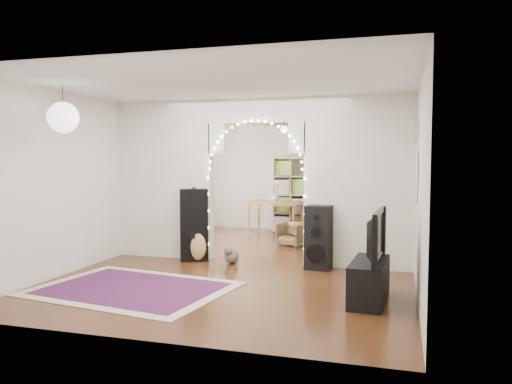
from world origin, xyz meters
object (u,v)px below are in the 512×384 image
(dining_table, at_px, (275,205))
(media_console, at_px, (369,281))
(dining_chair_right, at_px, (335,248))
(bookcase, at_px, (310,195))
(dining_chair_left, at_px, (292,234))
(floor_speaker, at_px, (318,238))
(acoustic_guitar, at_px, (194,234))

(dining_table, bearing_deg, media_console, -58.59)
(media_console, bearing_deg, dining_chair_right, 110.69)
(bookcase, bearing_deg, dining_table, -130.15)
(bookcase, bearing_deg, dining_chair_right, -67.62)
(dining_table, distance_m, dining_chair_right, 3.02)
(dining_chair_left, bearing_deg, dining_table, 137.08)
(bookcase, distance_m, dining_chair_right, 3.36)
(dining_chair_left, height_order, dining_chair_right, dining_chair_right)
(floor_speaker, relative_size, dining_chair_right, 1.90)
(floor_speaker, bearing_deg, media_console, -56.28)
(floor_speaker, height_order, dining_chair_left, floor_speaker)
(floor_speaker, distance_m, bookcase, 3.85)
(acoustic_guitar, distance_m, dining_chair_left, 2.31)
(media_console, bearing_deg, dining_chair_left, 119.32)
(bookcase, xyz_separation_m, dining_chair_right, (0.98, -3.15, -0.63))
(floor_speaker, distance_m, dining_chair_right, 0.68)
(media_console, relative_size, dining_table, 0.79)
(dining_chair_left, bearing_deg, dining_chair_right, -33.15)
(floor_speaker, height_order, dining_table, floor_speaker)
(dining_table, bearing_deg, bookcase, 49.78)
(acoustic_guitar, relative_size, floor_speaker, 1.07)
(media_console, distance_m, dining_chair_left, 3.88)
(acoustic_guitar, distance_m, dining_table, 3.18)
(acoustic_guitar, bearing_deg, media_console, -14.25)
(dining_chair_left, bearing_deg, floor_speaker, -47.68)
(media_console, relative_size, dining_chair_left, 2.01)
(dining_table, relative_size, dining_chair_right, 2.42)
(acoustic_guitar, height_order, dining_table, acoustic_guitar)
(acoustic_guitar, height_order, dining_chair_left, acoustic_guitar)
(media_console, distance_m, dining_chair_right, 2.29)
(media_console, distance_m, dining_table, 5.25)
(dining_chair_right, bearing_deg, dining_table, 101.95)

